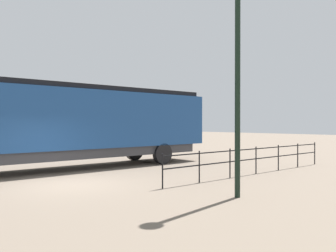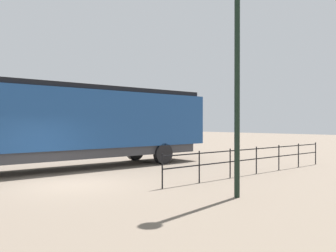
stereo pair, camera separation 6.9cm
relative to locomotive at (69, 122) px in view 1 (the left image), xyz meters
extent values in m
plane|color=#756656|center=(3.94, -1.87, -2.22)|extent=(120.00, 120.00, 0.00)
cube|color=navy|center=(0.00, -0.47, 0.12)|extent=(2.85, 16.02, 2.69)
cube|color=black|center=(0.00, 6.47, -0.28)|extent=(2.73, 2.14, 1.88)
cube|color=black|center=(0.00, -0.47, 1.59)|extent=(2.56, 15.38, 0.24)
cube|color=#38383D|center=(0.00, -0.47, -1.45)|extent=(2.56, 14.73, 0.45)
cylinder|color=black|center=(-1.27, 4.65, -1.67)|extent=(0.30, 1.10, 1.10)
cylinder|color=black|center=(1.27, 4.65, -1.67)|extent=(0.30, 1.10, 1.10)
cylinder|color=black|center=(9.09, 0.91, 1.15)|extent=(0.16, 0.16, 6.75)
cube|color=black|center=(6.61, 5.38, -1.16)|extent=(0.04, 10.48, 0.04)
cube|color=black|center=(6.61, 5.38, -1.58)|extent=(0.04, 10.48, 0.04)
cylinder|color=black|center=(6.61, 0.14, -1.64)|extent=(0.05, 0.05, 1.16)
cylinder|color=black|center=(6.61, 1.89, -1.64)|extent=(0.05, 0.05, 1.16)
cylinder|color=black|center=(6.61, 3.64, -1.64)|extent=(0.05, 0.05, 1.16)
cylinder|color=black|center=(6.61, 5.38, -1.64)|extent=(0.05, 0.05, 1.16)
cylinder|color=black|center=(6.61, 7.13, -1.64)|extent=(0.05, 0.05, 1.16)
cylinder|color=black|center=(6.61, 8.88, -1.64)|extent=(0.05, 0.05, 1.16)
cylinder|color=black|center=(6.61, 10.62, -1.64)|extent=(0.05, 0.05, 1.16)
camera|label=1|loc=(15.48, -7.35, -0.06)|focal=37.70mm
camera|label=2|loc=(15.53, -7.30, -0.06)|focal=37.70mm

